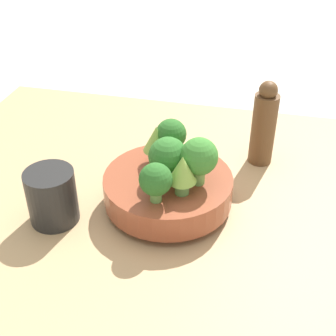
% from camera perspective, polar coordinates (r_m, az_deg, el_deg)
% --- Properties ---
extents(ground_plane, '(6.00, 6.00, 0.00)m').
position_cam_1_polar(ground_plane, '(0.94, -1.58, -5.71)').
color(ground_plane, beige).
extents(table, '(1.00, 0.81, 0.05)m').
position_cam_1_polar(table, '(0.93, -1.60, -4.56)').
color(table, tan).
rests_on(table, ground_plane).
extents(bowl, '(0.24, 0.24, 0.06)m').
position_cam_1_polar(bowl, '(0.87, 0.00, -2.56)').
color(bowl, brown).
rests_on(bowl, table).
extents(broccoli_floret_back, '(0.06, 0.06, 0.09)m').
position_cam_1_polar(broccoli_floret_back, '(0.87, 0.38, 3.91)').
color(broccoli_floret_back, '#6BA34C').
rests_on(broccoli_floret_back, bowl).
extents(broccoli_floret_front, '(0.06, 0.06, 0.07)m').
position_cam_1_polar(broccoli_floret_front, '(0.77, -1.52, -1.50)').
color(broccoli_floret_front, '#6BA34C').
rests_on(broccoli_floret_front, bowl).
extents(broccoli_floret_center, '(0.07, 0.07, 0.08)m').
position_cam_1_polar(broccoli_floret_center, '(0.83, 0.00, 1.32)').
color(broccoli_floret_center, '#7AB256').
rests_on(broccoli_floret_center, bowl).
extents(romanesco_piece_far, '(0.05, 0.05, 0.08)m').
position_cam_1_polar(romanesco_piece_far, '(0.86, -1.39, 3.29)').
color(romanesco_piece_far, '#6BA34C').
rests_on(romanesco_piece_far, bowl).
extents(romanesco_piece_near, '(0.05, 0.05, 0.07)m').
position_cam_1_polar(romanesco_piece_near, '(0.79, 1.76, -0.39)').
color(romanesco_piece_near, '#609347').
rests_on(romanesco_piece_near, bowl).
extents(broccoli_floret_right, '(0.07, 0.07, 0.09)m').
position_cam_1_polar(broccoli_floret_right, '(0.81, 3.80, 1.29)').
color(broccoli_floret_right, '#6BA34C').
rests_on(broccoli_floret_right, bowl).
extents(cup, '(0.09, 0.09, 0.10)m').
position_cam_1_polar(cup, '(0.85, -13.96, -3.39)').
color(cup, black).
rests_on(cup, table).
extents(pepper_mill, '(0.05, 0.05, 0.18)m').
position_cam_1_polar(pepper_mill, '(0.99, 11.60, 5.17)').
color(pepper_mill, brown).
rests_on(pepper_mill, table).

